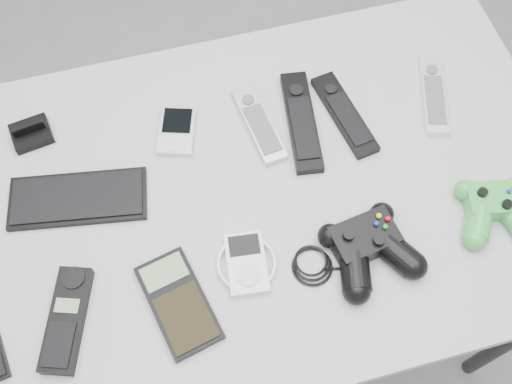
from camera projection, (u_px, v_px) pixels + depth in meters
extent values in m
plane|color=slate|center=(247.00, 322.00, 1.82)|extent=(3.50, 3.50, 0.00)
cube|color=#969698|center=(265.00, 193.00, 1.15)|extent=(1.19, 0.76, 0.03)
cylinder|color=black|center=(33.00, 202.00, 1.58)|extent=(0.04, 0.04, 0.76)
cylinder|color=black|center=(415.00, 114.00, 1.71)|extent=(0.04, 0.04, 0.76)
cube|color=black|center=(78.00, 198.00, 1.12)|extent=(0.27, 0.15, 0.02)
cube|color=black|center=(30.00, 131.00, 1.17)|extent=(0.08, 0.08, 0.04)
cube|color=#B9B9C1|center=(176.00, 131.00, 1.18)|extent=(0.10, 0.12, 0.02)
cube|color=#B9B9C1|center=(259.00, 123.00, 1.19)|extent=(0.07, 0.19, 0.02)
cube|color=black|center=(301.00, 121.00, 1.19)|extent=(0.09, 0.24, 0.02)
cube|color=black|center=(344.00, 114.00, 1.20)|extent=(0.08, 0.21, 0.02)
cube|color=silver|center=(433.00, 95.00, 1.22)|extent=(0.10, 0.20, 0.02)
cube|color=black|center=(66.00, 319.00, 1.01)|extent=(0.11, 0.19, 0.03)
cube|color=black|center=(178.00, 302.00, 1.02)|extent=(0.13, 0.20, 0.02)
cube|color=silver|center=(247.00, 263.00, 1.06)|extent=(0.12, 0.13, 0.02)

